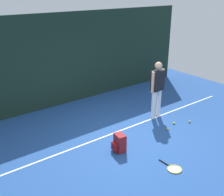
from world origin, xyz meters
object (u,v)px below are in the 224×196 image
at_px(tennis_ball_mid_court, 168,129).
at_px(tennis_player, 157,86).
at_px(tennis_ball_by_fence, 189,122).
at_px(tennis_racket, 173,169).
at_px(backpack, 119,143).
at_px(tennis_ball_near_player, 174,123).

bearing_deg(tennis_ball_mid_court, tennis_player, 66.39).
relative_size(tennis_player, tennis_ball_by_fence, 25.76).
relative_size(tennis_racket, backpack, 1.40).
xyz_separation_m(tennis_ball_near_player, tennis_ball_by_fence, (0.43, -0.21, 0.00)).
relative_size(tennis_player, tennis_ball_near_player, 25.76).
xyz_separation_m(backpack, tennis_ball_near_player, (2.13, 0.13, -0.18)).
distance_m(tennis_racket, tennis_ball_near_player, 2.18).
distance_m(tennis_ball_by_fence, tennis_ball_mid_court, 0.84).
distance_m(tennis_player, backpack, 2.38).
xyz_separation_m(tennis_player, tennis_ball_by_fence, (0.47, -0.91, -0.93)).
xyz_separation_m(tennis_racket, backpack, (-0.48, 1.29, 0.20)).
bearing_deg(backpack, tennis_racket, 29.70).
bearing_deg(tennis_player, tennis_ball_near_player, -93.04).
relative_size(tennis_player, tennis_racket, 2.77).
height_order(tennis_player, tennis_ball_near_player, tennis_player).
bearing_deg(tennis_ball_by_fence, backpack, 178.23).
xyz_separation_m(tennis_player, tennis_racket, (-1.61, -2.12, -0.95)).
bearing_deg(tennis_ball_mid_court, tennis_ball_by_fence, -5.75).
bearing_deg(tennis_ball_by_fence, tennis_player, 117.21).
distance_m(tennis_racket, tennis_ball_mid_court, 1.80).
bearing_deg(tennis_ball_near_player, tennis_player, 93.22).
bearing_deg(tennis_racket, tennis_player, 142.15).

